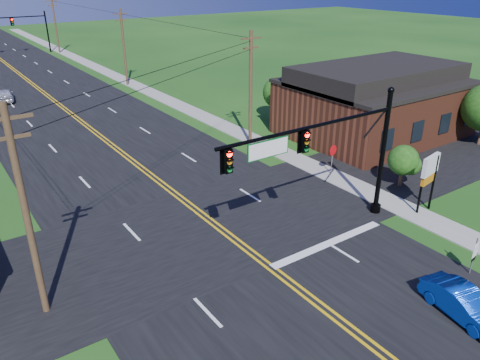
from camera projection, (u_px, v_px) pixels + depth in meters
road_main at (42, 93)px, 54.59m from camera, size 16.00×220.00×0.04m
road_cross at (213, 226)px, 26.14m from camera, size 70.00×10.00×0.04m
sidewalk at (161, 97)px, 52.56m from camera, size 2.00×160.00×0.08m
signal_mast_main at (326, 153)px, 23.46m from camera, size 11.30×0.60×7.48m
signal_mast_far at (19, 26)px, 77.49m from camera, size 10.98×0.60×7.48m
brick_building at (374, 107)px, 40.08m from camera, size 14.20×11.20×4.70m
utility_pole_left_a at (26, 212)px, 17.77m from camera, size 1.80×0.28×9.00m
utility_pole_right_a at (251, 87)px, 36.80m from camera, size 1.80×0.28×9.00m
utility_pole_right_b at (124, 46)px, 56.26m from camera, size 1.80×0.28×9.00m
utility_pole_right_c at (55, 24)px, 78.71m from camera, size 1.80×0.28×9.00m
tree_right_back at (279, 92)px, 43.89m from camera, size 3.00×3.00×4.10m
shrub_corner at (403, 160)px, 30.29m from camera, size 2.00×2.00×2.86m
blue_car at (463, 304)px, 19.13m from camera, size 1.94×3.95×1.25m
distant_car at (5, 95)px, 50.66m from camera, size 2.22×4.21×1.36m
route_sign at (475, 254)px, 21.63m from camera, size 0.49×0.11×1.95m
stop_sign at (333, 153)px, 32.14m from camera, size 0.79×0.17×2.22m
pylon_sign at (430, 171)px, 26.79m from camera, size 1.73×0.55×3.53m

